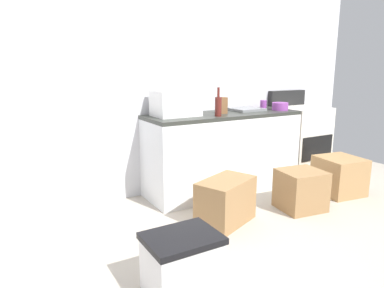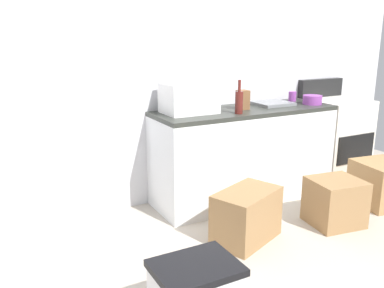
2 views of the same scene
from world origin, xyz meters
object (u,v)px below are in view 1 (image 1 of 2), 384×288
mixing_bowl (280,106)px  cardboard_box_medium (301,190)px  microwave (176,103)px  wine_bottle (218,106)px  refrigerator (23,140)px  cardboard_box_small (339,176)px  storage_bin (182,263)px  cardboard_box_large (226,201)px  coffee_mug (263,104)px  stove_oven (299,140)px  knife_block (221,105)px

mixing_bowl → cardboard_box_medium: 1.15m
microwave → wine_bottle: wine_bottle is taller
wine_bottle → cardboard_box_medium: wine_bottle is taller
refrigerator → cardboard_box_small: refrigerator is taller
cardboard_box_small → storage_bin: 2.47m
refrigerator → microwave: refrigerator is taller
storage_bin → refrigerator: bearing=117.9°
refrigerator → cardboard_box_medium: (2.39, -0.82, -0.61)m
cardboard_box_small → refrigerator: bearing=167.1°
mixing_bowl → cardboard_box_large: mixing_bowl is taller
cardboard_box_medium → coffee_mug: bearing=69.9°
stove_oven → cardboard_box_large: (-1.71, -0.75, -0.26)m
mixing_bowl → cardboard_box_medium: bearing=-118.1°
coffee_mug → cardboard_box_medium: size_ratio=0.24×
stove_oven → storage_bin: size_ratio=2.39×
stove_oven → refrigerator: bearing=-179.0°
wine_bottle → knife_block: wine_bottle is taller
mixing_bowl → cardboard_box_large: bearing=-152.5°
coffee_mug → cardboard_box_medium: coffee_mug is taller
refrigerator → mixing_bowl: 2.81m
wine_bottle → cardboard_box_large: size_ratio=0.54×
mixing_bowl → wine_bottle: bearing=-175.0°
wine_bottle → cardboard_box_small: (1.27, -0.58, -0.80)m
wine_bottle → mixing_bowl: (0.96, 0.08, -0.06)m
stove_oven → wine_bottle: wine_bottle is taller
stove_oven → cardboard_box_small: (-0.16, -0.77, -0.26)m
mixing_bowl → stove_oven: bearing=12.8°
refrigerator → stove_oven: bearing=1.0°
knife_block → microwave: bearing=172.4°
refrigerator → knife_block: size_ratio=9.03×
coffee_mug → knife_block: knife_block is taller
mixing_bowl → cardboard_box_small: 1.04m
microwave → knife_block: (0.53, -0.07, -0.05)m
refrigerator → coffee_mug: size_ratio=16.26×
wine_bottle → cardboard_box_large: bearing=-117.0°
knife_block → cardboard_box_medium: (0.39, -0.86, -0.79)m
coffee_mug → cardboard_box_large: 1.68m
wine_bottle → storage_bin: 1.86m
microwave → cardboard_box_large: size_ratio=0.83×
stove_oven → cardboard_box_medium: stove_oven is taller
storage_bin → coffee_mug: bearing=38.0°
cardboard_box_small → stove_oven: bearing=78.6°
stove_oven → cardboard_box_medium: (-0.88, -0.87, -0.27)m
mixing_bowl → cardboard_box_large: size_ratio=0.34×
stove_oven → cardboard_box_small: 0.83m
cardboard_box_small → wine_bottle: bearing=155.4°
cardboard_box_medium → cardboard_box_small: size_ratio=0.91×
knife_block → mixing_bowl: (0.80, -0.09, -0.04)m
coffee_mug → storage_bin: (-2.04, -1.59, -0.76)m
cardboard_box_large → cardboard_box_small: cardboard_box_small is taller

